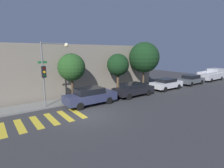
% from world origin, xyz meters
% --- Properties ---
extents(ground_plane, '(60.00, 60.00, 0.00)m').
position_xyz_m(ground_plane, '(0.00, 0.00, 0.00)').
color(ground_plane, '#333335').
extents(sidewalk, '(26.00, 2.06, 0.14)m').
position_xyz_m(sidewalk, '(0.00, 4.23, 0.07)').
color(sidewalk, slate).
rests_on(sidewalk, ground).
extents(building_row, '(26.00, 6.00, 5.34)m').
position_xyz_m(building_row, '(0.00, 8.66, 2.67)').
color(building_row, gray).
rests_on(building_row, ground).
extents(crosswalk, '(6.40, 2.60, 0.00)m').
position_xyz_m(crosswalk, '(-3.35, 0.80, 0.00)').
color(crosswalk, gold).
rests_on(crosswalk, ground).
extents(traffic_light_pole, '(2.58, 0.56, 5.41)m').
position_xyz_m(traffic_light_pole, '(-1.51, 3.37, 3.52)').
color(traffic_light_pole, slate).
rests_on(traffic_light_pole, ground).
extents(sedan_near_corner, '(4.60, 1.80, 1.51)m').
position_xyz_m(sedan_near_corner, '(1.47, 2.10, 0.79)').
color(sedan_near_corner, '#2D3351').
rests_on(sedan_near_corner, ground).
extents(sedan_middle, '(4.45, 1.82, 1.37)m').
position_xyz_m(sedan_middle, '(6.63, 2.10, 0.74)').
color(sedan_middle, black).
rests_on(sedan_middle, ground).
extents(sedan_far_end, '(4.32, 1.82, 1.37)m').
position_xyz_m(sedan_far_end, '(12.16, 2.10, 0.74)').
color(sedan_far_end, silver).
rests_on(sedan_far_end, ground).
extents(sedan_tail_of_row, '(4.28, 1.83, 1.37)m').
position_xyz_m(sedan_tail_of_row, '(17.79, 2.10, 0.73)').
color(sedan_tail_of_row, '#4C5156').
rests_on(sedan_tail_of_row, ground).
extents(pickup_truck, '(5.49, 1.97, 1.84)m').
position_xyz_m(pickup_truck, '(23.99, 2.10, 0.93)').
color(pickup_truck, '#BCBCC1').
rests_on(pickup_truck, ground).
extents(tree_near_corner, '(2.53, 2.53, 4.46)m').
position_xyz_m(tree_near_corner, '(0.74, 4.18, 3.19)').
color(tree_near_corner, '#4C3823').
rests_on(tree_near_corner, ground).
extents(tree_midblock, '(2.45, 2.45, 4.41)m').
position_xyz_m(tree_midblock, '(6.17, 4.18, 3.16)').
color(tree_midblock, brown).
rests_on(tree_midblock, ground).
extents(tree_far_end, '(3.73, 3.73, 5.78)m').
position_xyz_m(tree_far_end, '(10.26, 4.18, 3.90)').
color(tree_far_end, brown).
rests_on(tree_far_end, ground).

